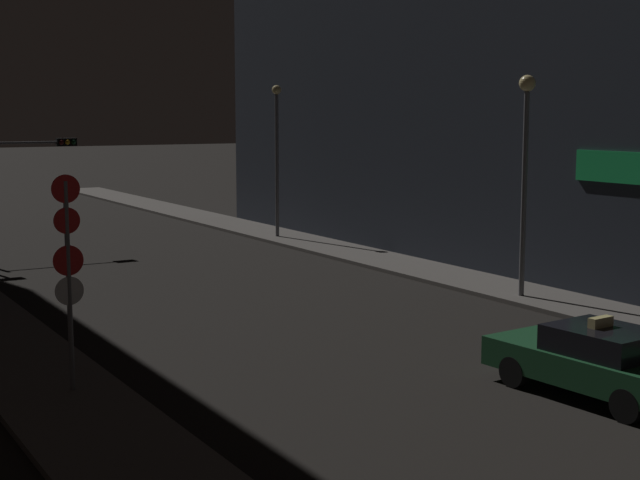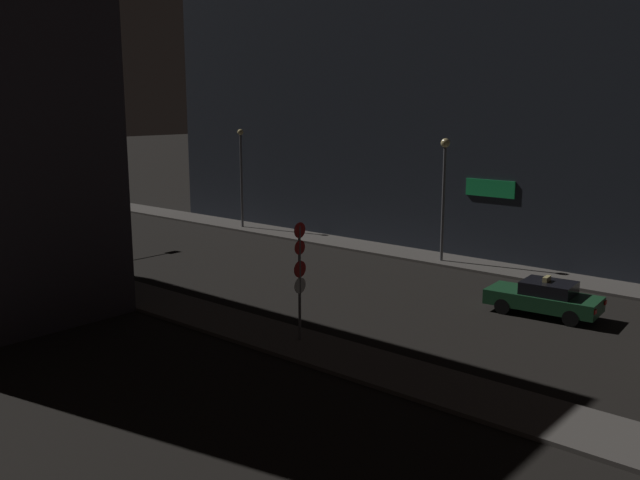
% 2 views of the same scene
% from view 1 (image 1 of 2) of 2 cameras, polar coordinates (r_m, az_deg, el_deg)
% --- Properties ---
extents(sidewalk_right, '(2.58, 64.30, 0.14)m').
position_cam_1_polar(sidewalk_right, '(40.22, -1.20, -0.05)').
color(sidewalk_right, '#5B5651').
rests_on(sidewalk_right, ground_plane).
extents(taxi, '(2.15, 4.58, 1.62)m').
position_cam_1_polar(taxi, '(19.19, 16.55, -7.08)').
color(taxi, '#1E512D').
rests_on(taxi, ground_plane).
extents(traffic_light_overhead, '(4.86, 0.41, 4.62)m').
position_cam_1_polar(traffic_light_overhead, '(38.74, -18.57, 4.23)').
color(traffic_light_overhead, slate).
rests_on(traffic_light_overhead, ground_plane).
extents(sign_pole_left, '(0.59, 0.10, 4.24)m').
position_cam_1_polar(sign_pole_left, '(18.69, -15.11, -1.54)').
color(sign_pole_left, slate).
rests_on(sign_pole_left, sidewalk_left).
extents(street_lamp_near_block, '(0.48, 0.48, 6.50)m').
position_cam_1_polar(street_lamp_near_block, '(28.06, 12.43, 5.51)').
color(street_lamp_near_block, slate).
rests_on(street_lamp_near_block, sidewalk_right).
extents(street_lamp_far_block, '(0.41, 0.41, 6.59)m').
position_cam_1_polar(street_lamp_far_block, '(40.94, -2.65, 5.91)').
color(street_lamp_far_block, slate).
rests_on(street_lamp_far_block, sidewalk_right).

